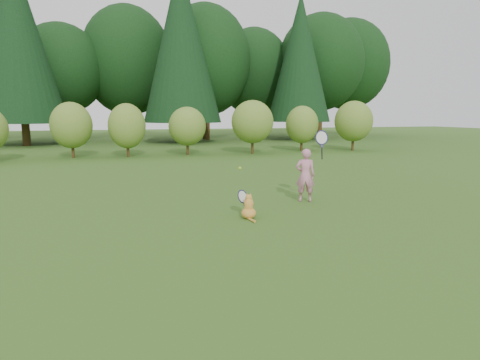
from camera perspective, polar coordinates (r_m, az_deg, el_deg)
name	(u,v)px	position (r m, az deg, el deg)	size (l,w,h in m)	color
ground	(242,222)	(7.93, 0.27, -5.97)	(100.00, 100.00, 0.00)	#2E5217
shrub_row	(166,128)	(20.45, -10.48, 7.25)	(28.00, 3.00, 2.80)	olive
woodland_backdrop	(148,37)	(30.88, -13.00, 19.21)	(48.00, 10.00, 15.00)	black
child	(306,174)	(9.76, 9.34, 0.85)	(0.77, 0.54, 1.91)	pink
cat	(248,205)	(8.16, 1.20, -3.63)	(0.47, 0.77, 0.68)	orange
tennis_ball	(240,168)	(9.34, -0.02, 1.71)	(0.07, 0.07, 0.07)	#9DD018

